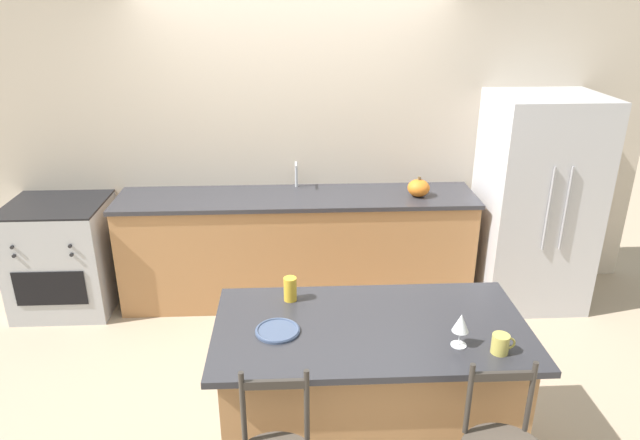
% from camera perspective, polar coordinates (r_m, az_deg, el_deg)
% --- Properties ---
extents(ground_plane, '(18.00, 18.00, 0.00)m').
position_cam_1_polar(ground_plane, '(4.76, -2.12, -9.69)').
color(ground_plane, tan).
extents(wall_back, '(6.00, 0.07, 2.70)m').
position_cam_1_polar(wall_back, '(4.85, -2.46, 8.31)').
color(wall_back, beige).
rests_on(wall_back, ground_plane).
extents(back_counter, '(2.93, 0.65, 0.94)m').
position_cam_1_polar(back_counter, '(4.85, -2.26, -2.69)').
color(back_counter, '#A87547').
rests_on(back_counter, ground_plane).
extents(sink_faucet, '(0.02, 0.13, 0.22)m').
position_cam_1_polar(sink_faucet, '(4.81, -2.39, 4.84)').
color(sink_faucet, '#ADAFB5').
rests_on(sink_faucet, back_counter).
extents(kitchen_island, '(1.62, 0.85, 0.90)m').
position_cam_1_polar(kitchen_island, '(3.25, 4.86, -17.11)').
color(kitchen_island, '#A87547').
rests_on(kitchen_island, ground_plane).
extents(refrigerator, '(0.84, 0.79, 1.76)m').
position_cam_1_polar(refrigerator, '(5.01, 20.68, 1.70)').
color(refrigerator, '#BCBCC1').
rests_on(refrigerator, ground_plane).
extents(oven_range, '(0.76, 0.71, 0.92)m').
position_cam_1_polar(oven_range, '(5.17, -24.23, -3.28)').
color(oven_range, '#ADAFB5').
rests_on(oven_range, ground_plane).
extents(dinner_plate, '(0.23, 0.23, 0.02)m').
position_cam_1_polar(dinner_plate, '(2.93, -4.26, -10.95)').
color(dinner_plate, '#425170').
rests_on(dinner_plate, kitchen_island).
extents(wine_glass, '(0.08, 0.08, 0.17)m').
position_cam_1_polar(wine_glass, '(2.84, 13.91, -10.03)').
color(wine_glass, white).
rests_on(wine_glass, kitchen_island).
extents(coffee_mug, '(0.12, 0.08, 0.10)m').
position_cam_1_polar(coffee_mug, '(2.88, 17.63, -11.72)').
color(coffee_mug, '#C1B251').
rests_on(coffee_mug, kitchen_island).
extents(tumbler_cup, '(0.07, 0.07, 0.14)m').
position_cam_1_polar(tumbler_cup, '(3.17, -3.00, -6.91)').
color(tumbler_cup, gold).
rests_on(tumbler_cup, kitchen_island).
extents(pumpkin_decoration, '(0.18, 0.18, 0.16)m').
position_cam_1_polar(pumpkin_decoration, '(4.69, 9.83, 3.18)').
color(pumpkin_decoration, orange).
rests_on(pumpkin_decoration, back_counter).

